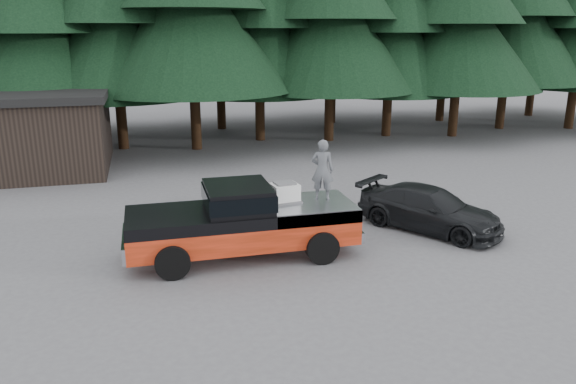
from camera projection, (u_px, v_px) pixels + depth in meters
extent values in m
plane|color=#4F4F51|center=(291.00, 259.00, 14.43)|extent=(120.00, 120.00, 0.00)
cube|color=black|center=(238.00, 196.00, 14.20)|extent=(1.66, 1.90, 0.59)
cube|color=silver|center=(285.00, 193.00, 14.67)|extent=(0.76, 0.66, 0.47)
imported|color=#515458|center=(322.00, 170.00, 14.73)|extent=(0.69, 0.58, 1.62)
imported|color=black|center=(429.00, 209.00, 16.43)|extent=(3.92, 4.52, 1.25)
cube|color=black|center=(5.00, 135.00, 23.01)|extent=(8.00, 6.00, 3.00)
cube|color=black|center=(0.00, 95.00, 22.55)|extent=(8.40, 6.40, 0.30)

